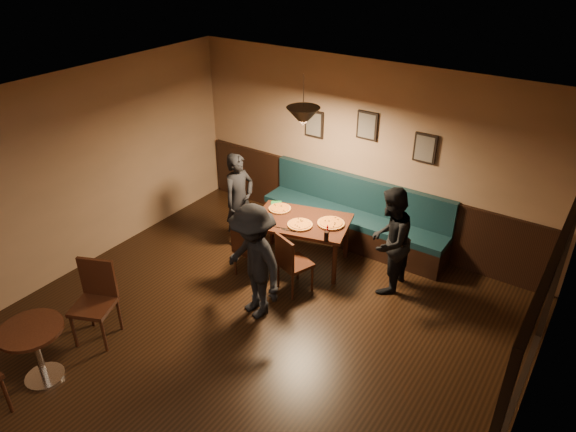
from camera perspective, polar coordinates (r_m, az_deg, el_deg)
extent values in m
plane|color=black|center=(6.27, -7.47, -15.77)|extent=(7.00, 7.00, 0.00)
plane|color=silver|center=(4.74, -9.65, 8.95)|extent=(7.00, 7.00, 0.00)
plane|color=#8C704F|center=(7.97, 8.51, 6.75)|extent=(6.00, 0.00, 6.00)
plane|color=#8C704F|center=(7.52, -25.83, 2.57)|extent=(0.00, 7.00, 7.00)
plane|color=#8C704F|center=(4.40, 23.93, -17.26)|extent=(0.00, 7.00, 7.00)
cube|color=black|center=(8.33, 7.97, 0.96)|extent=(5.88, 0.06, 1.00)
cube|color=black|center=(4.71, 25.06, -12.30)|extent=(0.06, 2.56, 1.86)
plane|color=black|center=(4.71, 24.70, -12.20)|extent=(0.00, 2.40, 2.40)
cube|color=black|center=(8.24, 2.89, 10.02)|extent=(0.32, 0.04, 0.42)
cube|color=black|center=(7.79, 8.65, 9.74)|extent=(0.32, 0.04, 0.42)
cube|color=black|center=(7.53, 14.75, 7.18)|extent=(0.32, 0.04, 0.42)
cone|color=black|center=(6.82, 1.67, 10.78)|extent=(0.44, 0.44, 0.25)
cube|color=black|center=(7.63, 1.47, -2.80)|extent=(1.52, 1.18, 0.72)
imported|color=black|center=(7.96, -5.34, 1.73)|extent=(0.44, 0.59, 1.50)
imported|color=black|center=(7.03, 11.04, -2.68)|extent=(0.61, 0.76, 1.51)
imported|color=black|center=(6.46, -3.78, -5.06)|extent=(1.14, 0.87, 1.56)
cylinder|color=gold|center=(7.71, -0.90, 0.82)|extent=(0.43, 0.43, 0.04)
cylinder|color=orange|center=(7.30, 1.32, -0.95)|extent=(0.42, 0.42, 0.04)
cylinder|color=#C86025|center=(7.35, 4.71, -0.79)|extent=(0.47, 0.47, 0.04)
cylinder|color=black|center=(6.95, 4.21, -2.23)|extent=(0.07, 0.07, 0.14)
cylinder|color=#A10519|center=(7.16, 4.34, -1.33)|extent=(0.03, 0.03, 0.11)
cube|color=#1C692A|center=(7.89, -1.29, 1.38)|extent=(0.22, 0.22, 0.01)
cube|color=#1B661E|center=(7.47, -3.04, -0.39)|extent=(0.15, 0.15, 0.01)
cube|color=silver|center=(7.22, -0.34, -1.46)|extent=(0.20, 0.06, 0.00)
cylinder|color=black|center=(6.43, -25.66, -13.41)|extent=(0.85, 0.85, 0.71)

